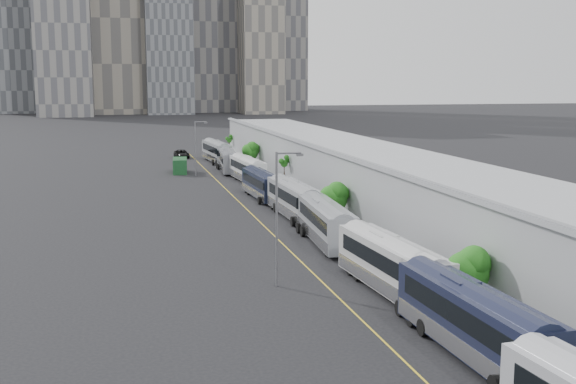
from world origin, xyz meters
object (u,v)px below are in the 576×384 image
object	(u,v)px
bus_4	(294,202)
bus_7	(228,163)
bus_1	(473,326)
bus_2	(392,270)
street_lamp_near	(279,210)
bus_5	(262,187)
bus_3	(326,226)
bus_8	(217,153)
bus_6	(248,171)
shipping_container	(180,166)
suv	(182,154)
street_lamp_far	(197,144)

from	to	relation	value
bus_4	bus_7	size ratio (longest dim) A/B	1.10
bus_1	bus_2	size ratio (longest dim) A/B	0.99
bus_7	bus_4	bearing A→B (deg)	-84.16
bus_7	street_lamp_near	xyz separation A→B (m)	(-6.64, -66.49, 4.12)
bus_2	bus_7	bearing A→B (deg)	87.07
bus_5	street_lamp_near	distance (m)	39.76
bus_3	bus_2	bearing A→B (deg)	-86.31
bus_3	bus_7	bearing A→B (deg)	94.09
bus_3	bus_8	bearing A→B (deg)	93.89
bus_4	bus_5	size ratio (longest dim) A/B	1.11
bus_6	shipping_container	bearing A→B (deg)	120.65
bus_3	bus_1	bearing A→B (deg)	-86.63
bus_8	shipping_container	distance (m)	15.99
bus_7	suv	size ratio (longest dim) A/B	2.19
bus_2	bus_6	xyz separation A→B (m)	(0.24, 57.56, -0.12)
bus_5	bus_1	bearing A→B (deg)	-92.09
bus_2	street_lamp_near	world-z (taller)	street_lamp_near
bus_7	bus_8	distance (m)	14.24
bus_3	bus_5	bearing A→B (deg)	94.75
street_lamp_far	bus_1	bearing A→B (deg)	-85.54
bus_2	suv	xyz separation A→B (m)	(-6.18, 93.00, -0.90)
bus_4	bus_6	xyz separation A→B (m)	(0.03, 28.38, -0.11)
bus_1	suv	xyz separation A→B (m)	(-6.07, 105.06, -0.89)
bus_2	bus_5	size ratio (longest dim) A/B	1.12
bus_2	street_lamp_near	distance (m)	9.01
bus_7	shipping_container	distance (m)	7.83
bus_1	bus_6	xyz separation A→B (m)	(0.34, 69.62, -0.12)
bus_8	street_lamp_far	xyz separation A→B (m)	(-5.60, -18.02, 3.28)
bus_8	shipping_container	size ratio (longest dim) A/B	2.29
street_lamp_far	bus_7	bearing A→B (deg)	34.42
bus_2	bus_4	size ratio (longest dim) A/B	1.01
bus_2	street_lamp_near	bearing A→B (deg)	151.07
street_lamp_far	suv	distance (m)	27.14
bus_1	bus_6	bearing A→B (deg)	87.96
bus_6	bus_7	size ratio (longest dim) A/B	1.04
bus_1	bus_3	bearing A→B (deg)	88.17
bus_6	bus_8	distance (m)	26.65
suv	bus_5	bearing A→B (deg)	-85.07
bus_1	bus_5	size ratio (longest dim) A/B	1.12
bus_7	shipping_container	bearing A→B (deg)	-177.89
bus_4	street_lamp_far	world-z (taller)	street_lamp_far
bus_8	suv	size ratio (longest dim) A/B	2.43
bus_7	bus_8	size ratio (longest dim) A/B	0.90
bus_2	suv	world-z (taller)	bus_2
bus_4	street_lamp_near	distance (m)	27.07
bus_1	shipping_container	xyz separation A→B (m)	(-8.40, 82.37, -0.50)
bus_1	bus_5	xyz separation A→B (m)	(-0.57, 54.52, -0.18)
bus_4	bus_8	size ratio (longest dim) A/B	0.99
bus_7	bus_8	world-z (taller)	bus_8
bus_4	shipping_container	size ratio (longest dim) A/B	2.27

